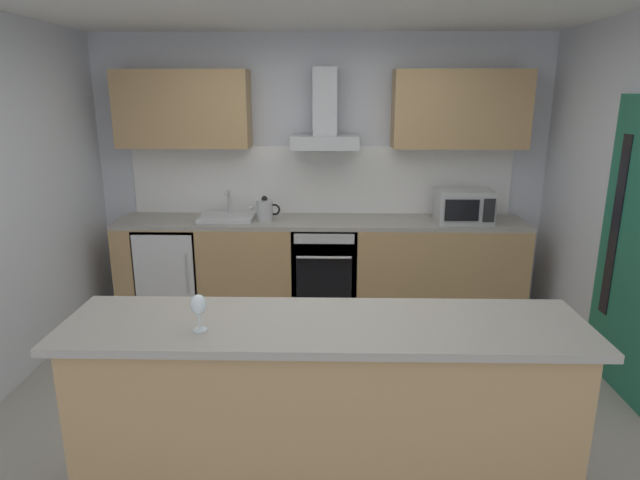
# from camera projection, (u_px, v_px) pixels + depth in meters

# --- Properties ---
(ground) EXTENTS (5.35, 4.93, 0.02)m
(ground) POSITION_uv_depth(u_px,v_px,m) (316.00, 402.00, 3.71)
(ground) COLOR gray
(wall_back) EXTENTS (5.35, 0.12, 2.60)m
(wall_back) POSITION_uv_depth(u_px,v_px,m) (321.00, 172.00, 5.32)
(wall_back) COLOR silver
(wall_back) RESTS_ON ground
(backsplash_tile) EXTENTS (3.69, 0.02, 0.66)m
(backsplash_tile) POSITION_uv_depth(u_px,v_px,m) (321.00, 180.00, 5.27)
(backsplash_tile) COLOR white
(counter_back) EXTENTS (3.83, 0.60, 0.90)m
(counter_back) POSITION_uv_depth(u_px,v_px,m) (321.00, 265.00, 5.18)
(counter_back) COLOR tan
(counter_back) RESTS_ON ground
(counter_island) EXTENTS (2.54, 0.64, 0.99)m
(counter_island) POSITION_uv_depth(u_px,v_px,m) (325.00, 410.00, 2.73)
(counter_island) COLOR tan
(counter_island) RESTS_ON ground
(upper_cabinets) EXTENTS (3.77, 0.32, 0.70)m
(upper_cabinets) POSITION_uv_depth(u_px,v_px,m) (321.00, 109.00, 4.93)
(upper_cabinets) COLOR tan
(side_door) EXTENTS (0.08, 0.85, 2.05)m
(side_door) POSITION_uv_depth(u_px,v_px,m) (634.00, 250.00, 3.64)
(side_door) COLOR #1E664C
(side_door) RESTS_ON ground
(oven) EXTENTS (0.60, 0.62, 0.80)m
(oven) POSITION_uv_depth(u_px,v_px,m) (324.00, 265.00, 5.15)
(oven) COLOR slate
(oven) RESTS_ON ground
(refrigerator) EXTENTS (0.58, 0.60, 0.85)m
(refrigerator) POSITION_uv_depth(u_px,v_px,m) (173.00, 268.00, 5.18)
(refrigerator) COLOR white
(refrigerator) RESTS_ON ground
(microwave) EXTENTS (0.50, 0.38, 0.30)m
(microwave) POSITION_uv_depth(u_px,v_px,m) (464.00, 206.00, 4.94)
(microwave) COLOR #B7BABC
(microwave) RESTS_ON counter_back
(sink) EXTENTS (0.50, 0.40, 0.26)m
(sink) POSITION_uv_depth(u_px,v_px,m) (227.00, 217.00, 5.05)
(sink) COLOR silver
(sink) RESTS_ON counter_back
(kettle) EXTENTS (0.29, 0.15, 0.24)m
(kettle) POSITION_uv_depth(u_px,v_px,m) (265.00, 210.00, 4.98)
(kettle) COLOR #B7BABC
(kettle) RESTS_ON counter_back
(range_hood) EXTENTS (0.62, 0.45, 0.72)m
(range_hood) POSITION_uv_depth(u_px,v_px,m) (325.00, 123.00, 4.92)
(range_hood) COLOR #B7BABC
(wine_glass) EXTENTS (0.08, 0.08, 0.18)m
(wine_glass) POSITION_uv_depth(u_px,v_px,m) (199.00, 306.00, 2.47)
(wine_glass) COLOR silver
(wine_glass) RESTS_ON counter_island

